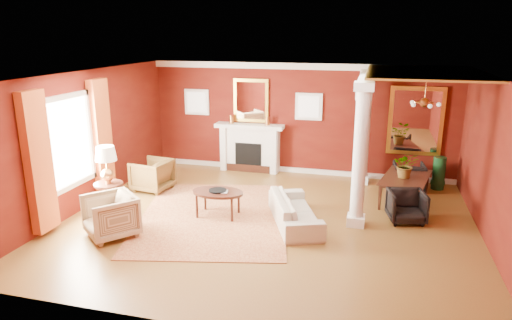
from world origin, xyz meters
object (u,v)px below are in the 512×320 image
(sofa, at_px, (295,206))
(coffee_table, at_px, (218,193))
(armchair_leopard, at_px, (152,173))
(side_table, at_px, (107,169))
(armchair_stripe, at_px, (110,214))
(dining_table, at_px, (407,182))

(sofa, bearing_deg, coffee_table, 68.08)
(armchair_leopard, distance_m, coffee_table, 2.32)
(side_table, bearing_deg, armchair_leopard, 84.46)
(side_table, bearing_deg, sofa, 7.39)
(sofa, xyz_separation_m, armchair_stripe, (-3.19, -1.42, 0.06))
(dining_table, bearing_deg, coffee_table, 128.41)
(dining_table, bearing_deg, armchair_leopard, 109.74)
(coffee_table, bearing_deg, armchair_stripe, -138.31)
(sofa, distance_m, armchair_stripe, 3.50)
(armchair_stripe, xyz_separation_m, dining_table, (5.37, 3.24, 0.02))
(armchair_leopard, relative_size, side_table, 0.57)
(sofa, xyz_separation_m, coffee_table, (-1.60, -0.00, 0.11))
(side_table, height_order, dining_table, side_table)
(armchair_leopard, bearing_deg, coffee_table, 70.31)
(side_table, xyz_separation_m, dining_table, (5.98, 2.31, -0.52))
(armchair_leopard, height_order, side_table, side_table)
(armchair_stripe, height_order, dining_table, dining_table)
(sofa, height_order, dining_table, dining_table)
(coffee_table, relative_size, dining_table, 0.64)
(armchair_leopard, height_order, dining_table, dining_table)
(armchair_stripe, xyz_separation_m, side_table, (-0.60, 0.93, 0.54))
(armchair_stripe, bearing_deg, coffee_table, 82.00)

